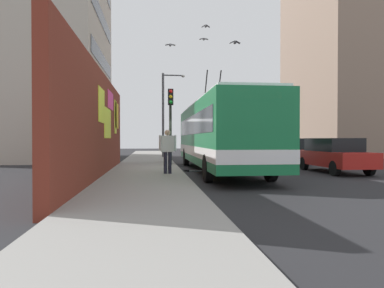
# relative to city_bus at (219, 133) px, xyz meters

# --- Properties ---
(ground_plane) EXTENTS (80.00, 80.00, 0.00)m
(ground_plane) POSITION_rel_city_bus_xyz_m (1.43, 1.80, -1.81)
(ground_plane) COLOR #232326
(sidewalk_slab) EXTENTS (48.00, 3.20, 0.15)m
(sidewalk_slab) POSITION_rel_city_bus_xyz_m (1.43, 3.40, -1.73)
(sidewalk_slab) COLOR gray
(sidewalk_slab) RESTS_ON ground_plane
(graffiti_wall) EXTENTS (14.44, 0.32, 4.13)m
(graffiti_wall) POSITION_rel_city_bus_xyz_m (-2.32, 5.15, 0.26)
(graffiti_wall) COLOR maroon
(graffiti_wall) RESTS_ON ground_plane
(building_far_left) EXTENTS (12.21, 8.17, 17.79)m
(building_far_left) POSITION_rel_city_bus_xyz_m (11.57, 11.00, 7.09)
(building_far_left) COLOR #B2A899
(building_far_left) RESTS_ON ground_plane
(building_far_right) EXTENTS (12.13, 8.24, 18.86)m
(building_far_right) POSITION_rel_city_bus_xyz_m (15.34, -15.20, 7.62)
(building_far_right) COLOR gray
(building_far_right) RESTS_ON ground_plane
(city_bus) EXTENTS (12.40, 2.58, 5.03)m
(city_bus) POSITION_rel_city_bus_xyz_m (0.00, 0.00, 0.00)
(city_bus) COLOR #19723F
(city_bus) RESTS_ON ground_plane
(parked_car_red) EXTENTS (4.48, 1.75, 1.58)m
(parked_car_red) POSITION_rel_city_bus_xyz_m (-0.97, -5.20, -0.97)
(parked_car_red) COLOR #B21E19
(parked_car_red) RESTS_ON ground_plane
(parked_car_black) EXTENTS (4.32, 1.91, 1.58)m
(parked_car_black) POSITION_rel_city_bus_xyz_m (5.15, -5.20, -0.97)
(parked_car_black) COLOR black
(parked_car_black) RESTS_ON ground_plane
(pedestrian_at_curb) EXTENTS (0.24, 0.70, 1.76)m
(pedestrian_at_curb) POSITION_rel_city_bus_xyz_m (-2.13, 2.50, -0.61)
(pedestrian_at_curb) COLOR #1E1E2D
(pedestrian_at_curb) RESTS_ON sidewalk_slab
(traffic_light) EXTENTS (0.49, 0.28, 4.04)m
(traffic_light) POSITION_rel_city_bus_xyz_m (2.21, 2.15, 1.07)
(traffic_light) COLOR #2D382D
(traffic_light) RESTS_ON sidewalk_slab
(street_lamp) EXTENTS (0.44, 1.80, 6.53)m
(street_lamp) POSITION_rel_city_bus_xyz_m (11.18, 2.05, 2.10)
(street_lamp) COLOR #4C4C51
(street_lamp) RESTS_ON sidewalk_slab
(flying_pigeons) EXTENTS (7.65, 3.78, 2.59)m
(flying_pigeons) POSITION_rel_city_bus_xyz_m (3.20, 0.31, 5.83)
(flying_pigeons) COLOR #47474C
(curbside_puddle) EXTENTS (1.08, 1.08, 0.00)m
(curbside_puddle) POSITION_rel_city_bus_xyz_m (0.58, 1.20, -1.81)
(curbside_puddle) COLOR black
(curbside_puddle) RESTS_ON ground_plane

